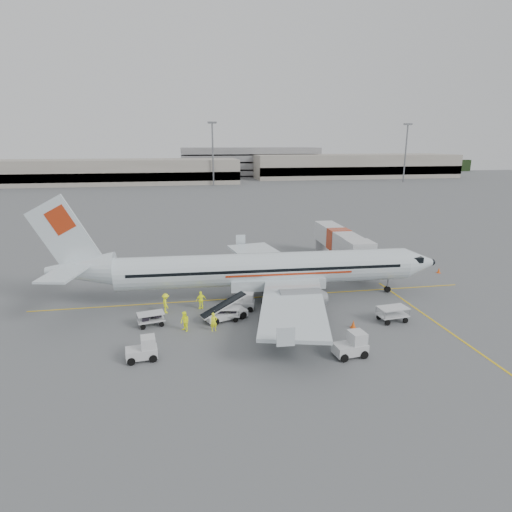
# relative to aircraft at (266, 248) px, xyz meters

# --- Properties ---
(ground) EXTENTS (360.00, 360.00, 0.00)m
(ground) POSITION_rel_aircraft_xyz_m (-0.57, 0.41, -5.26)
(ground) COLOR #56595B
(stripe_lead) EXTENTS (44.00, 0.20, 0.01)m
(stripe_lead) POSITION_rel_aircraft_xyz_m (-0.57, 0.41, -5.25)
(stripe_lead) COLOR yellow
(stripe_lead) RESTS_ON ground
(stripe_cross) EXTENTS (0.20, 20.00, 0.01)m
(stripe_cross) POSITION_rel_aircraft_xyz_m (13.43, -7.59, -5.25)
(stripe_cross) COLOR yellow
(stripe_cross) RESTS_ON ground
(terminal_west) EXTENTS (110.00, 22.00, 9.00)m
(terminal_west) POSITION_rel_aircraft_xyz_m (-40.57, 130.41, -0.76)
(terminal_west) COLOR gray
(terminal_west) RESTS_ON ground
(terminal_east) EXTENTS (90.00, 26.00, 10.00)m
(terminal_east) POSITION_rel_aircraft_xyz_m (69.43, 145.41, -0.26)
(terminal_east) COLOR gray
(terminal_east) RESTS_ON ground
(parking_garage) EXTENTS (62.00, 24.00, 14.00)m
(parking_garage) POSITION_rel_aircraft_xyz_m (24.43, 160.41, 1.74)
(parking_garage) COLOR slate
(parking_garage) RESTS_ON ground
(treeline) EXTENTS (300.00, 3.00, 6.00)m
(treeline) POSITION_rel_aircraft_xyz_m (-0.57, 175.41, -2.26)
(treeline) COLOR black
(treeline) RESTS_ON ground
(mast_center) EXTENTS (3.20, 1.20, 22.00)m
(mast_center) POSITION_rel_aircraft_xyz_m (4.43, 118.41, 5.74)
(mast_center) COLOR slate
(mast_center) RESTS_ON ground
(mast_east) EXTENTS (3.20, 1.20, 22.00)m
(mast_east) POSITION_rel_aircraft_xyz_m (79.43, 118.41, 5.74)
(mast_east) COLOR slate
(mast_east) RESTS_ON ground
(aircraft) EXTENTS (39.33, 31.41, 10.52)m
(aircraft) POSITION_rel_aircraft_xyz_m (0.00, 0.00, 0.00)
(aircraft) COLOR silver
(aircraft) RESTS_ON ground
(jet_bridge) EXTENTS (3.59, 17.38, 4.55)m
(jet_bridge) POSITION_rel_aircraft_xyz_m (11.64, 10.78, -2.99)
(jet_bridge) COLOR silver
(jet_bridge) RESTS_ON ground
(belt_loader) EXTENTS (5.34, 3.49, 2.71)m
(belt_loader) POSITION_rel_aircraft_xyz_m (-4.56, -4.54, -3.91)
(belt_loader) COLOR silver
(belt_loader) RESTS_ON ground
(tug_fore) EXTENTS (2.54, 1.66, 1.84)m
(tug_fore) POSITION_rel_aircraft_xyz_m (3.68, -12.91, -4.34)
(tug_fore) COLOR silver
(tug_fore) RESTS_ON ground
(tug_mid) EXTENTS (2.33, 1.70, 1.62)m
(tug_mid) POSITION_rel_aircraft_xyz_m (-2.69, -2.60, -4.45)
(tug_mid) COLOR silver
(tug_mid) RESTS_ON ground
(tug_aft) EXTENTS (2.34, 1.52, 1.71)m
(tug_aft) POSITION_rel_aircraft_xyz_m (-11.31, -10.77, -4.41)
(tug_aft) COLOR silver
(tug_aft) RESTS_ON ground
(cart_loaded_a) EXTENTS (2.39, 1.67, 1.15)m
(cart_loaded_a) POSITION_rel_aircraft_xyz_m (-4.44, -4.69, -4.69)
(cart_loaded_a) COLOR silver
(cart_loaded_a) RESTS_ON ground
(cart_loaded_b) EXTENTS (2.46, 1.76, 1.16)m
(cart_loaded_b) POSITION_rel_aircraft_xyz_m (-10.99, -4.80, -4.68)
(cart_loaded_b) COLOR silver
(cart_loaded_b) RESTS_ON ground
(cart_empty_a) EXTENTS (2.20, 1.41, 1.10)m
(cart_empty_a) POSITION_rel_aircraft_xyz_m (1.26, -5.00, -4.71)
(cart_empty_a) COLOR silver
(cart_empty_a) RESTS_ON ground
(cart_empty_b) EXTENTS (2.70, 1.77, 1.33)m
(cart_empty_b) POSITION_rel_aircraft_xyz_m (9.78, -7.59, -4.59)
(cart_empty_b) COLOR silver
(cart_empty_b) RESTS_ON ground
(cone_nose) EXTENTS (0.41, 0.41, 0.67)m
(cone_nose) POSITION_rel_aircraft_xyz_m (22.20, 4.80, -4.93)
(cone_nose) COLOR #FF5C12
(cone_nose) RESTS_ON ground
(cone_port) EXTENTS (0.36, 0.36, 0.58)m
(cone_port) POSITION_rel_aircraft_xyz_m (0.29, 11.85, -4.97)
(cone_port) COLOR #FF5C12
(cone_port) RESTS_ON ground
(cone_stbd) EXTENTS (0.42, 0.42, 0.69)m
(cone_stbd) POSITION_rel_aircraft_xyz_m (5.88, -8.28, -4.92)
(cone_stbd) COLOR #FF5C12
(cone_stbd) RESTS_ON ground
(crew_a) EXTENTS (0.63, 0.46, 1.59)m
(crew_a) POSITION_rel_aircraft_xyz_m (-5.78, -6.82, -4.46)
(crew_a) COLOR #E7F419
(crew_a) RESTS_ON ground
(crew_b) EXTENTS (1.01, 1.06, 1.72)m
(crew_b) POSITION_rel_aircraft_xyz_m (-8.16, -6.45, -4.40)
(crew_b) COLOR #E7F419
(crew_b) RESTS_ON ground
(crew_c) EXTENTS (0.96, 1.33, 1.85)m
(crew_c) POSITION_rel_aircraft_xyz_m (-9.80, -2.08, -4.33)
(crew_c) COLOR #E7F419
(crew_c) RESTS_ON ground
(crew_d) EXTENTS (1.09, 0.70, 1.73)m
(crew_d) POSITION_rel_aircraft_xyz_m (-6.56, -1.67, -4.40)
(crew_d) COLOR #E7F419
(crew_d) RESTS_ON ground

